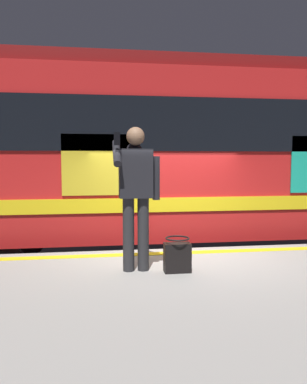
# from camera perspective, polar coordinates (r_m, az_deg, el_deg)

# --- Properties ---
(ground_plane) EXTENTS (24.36, 24.36, 0.00)m
(ground_plane) POSITION_cam_1_polar(r_m,az_deg,el_deg) (6.24, 2.73, -17.63)
(ground_plane) COLOR #3D3D3F
(platform) EXTENTS (14.46, 4.22, 1.03)m
(platform) POSITION_cam_1_polar(r_m,az_deg,el_deg) (4.16, 8.70, -21.97)
(platform) COLOR gray
(platform) RESTS_ON ground
(safety_line) EXTENTS (14.17, 0.16, 0.01)m
(safety_line) POSITION_cam_1_polar(r_m,az_deg,el_deg) (5.63, 3.36, -9.08)
(safety_line) COLOR yellow
(safety_line) RESTS_ON platform
(track_rail_near) EXTENTS (18.80, 0.08, 0.16)m
(track_rail_near) POSITION_cam_1_polar(r_m,az_deg,el_deg) (7.51, 0.65, -13.02)
(track_rail_near) COLOR slate
(track_rail_near) RESTS_ON ground
(track_rail_far) EXTENTS (18.80, 0.08, 0.16)m
(track_rail_far) POSITION_cam_1_polar(r_m,az_deg,el_deg) (8.87, -0.80, -10.20)
(track_rail_far) COLOR slate
(track_rail_far) RESTS_ON ground
(train_carriage) EXTENTS (11.27, 2.96, 4.03)m
(train_carriage) POSITION_cam_1_polar(r_m,az_deg,el_deg) (8.03, 6.39, 6.03)
(train_carriage) COLOR red
(train_carriage) RESTS_ON ground
(passenger) EXTENTS (0.57, 0.55, 1.75)m
(passenger) POSITION_cam_1_polar(r_m,az_deg,el_deg) (4.62, -2.66, 0.85)
(passenger) COLOR #262628
(passenger) RESTS_ON platform
(handbag) EXTENTS (0.32, 0.29, 0.42)m
(handbag) POSITION_cam_1_polar(r_m,az_deg,el_deg) (4.68, 3.57, -9.52)
(handbag) COLOR black
(handbag) RESTS_ON platform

